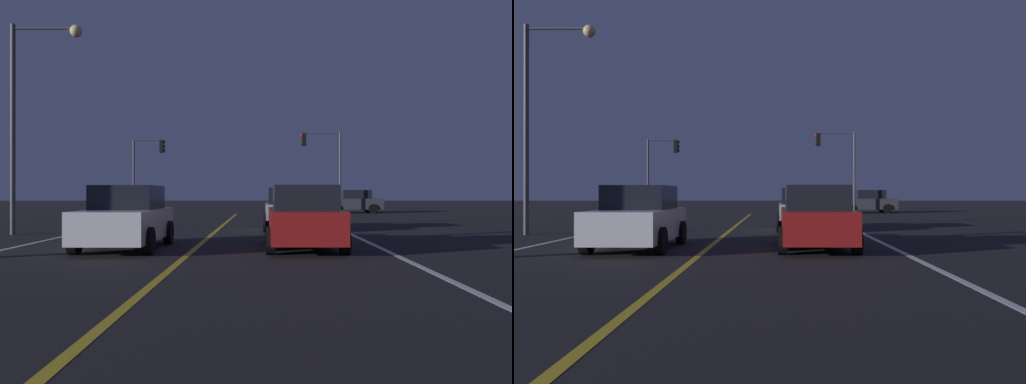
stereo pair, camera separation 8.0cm
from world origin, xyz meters
TOP-DOWN VIEW (x-y plane):
  - lane_edge_right at (5.02, 15.92)m, footprint 0.16×43.85m
  - lane_edge_left at (-5.02, 15.92)m, footprint 0.16×43.85m
  - lane_center_divider at (0.00, 15.92)m, footprint 0.16×43.85m
  - car_lead_same_lane at (2.90, 14.80)m, footprint 2.02×4.30m
  - car_ahead_far at (2.86, 22.24)m, footprint 2.02×4.30m
  - car_crossing_side at (8.63, 40.20)m, footprint 4.30×2.02m
  - car_oncoming at (-1.84, 14.84)m, footprint 2.02×4.30m
  - traffic_light_near_right at (6.07, 38.35)m, footprint 2.89×0.36m
  - traffic_light_near_left at (-6.30, 38.35)m, footprint 2.35×0.36m
  - street_lamp_left_mid at (-6.48, 19.46)m, footprint 2.58×0.44m

SIDE VIEW (x-z plane):
  - lane_edge_right at x=5.02m, z-range 0.00..0.01m
  - lane_edge_left at x=-5.02m, z-range 0.00..0.01m
  - lane_center_divider at x=0.00m, z-range 0.00..0.01m
  - car_lead_same_lane at x=2.90m, z-range -0.03..1.67m
  - car_ahead_far at x=2.86m, z-range -0.03..1.67m
  - car_crossing_side at x=8.63m, z-range -0.03..1.67m
  - car_oncoming at x=-1.84m, z-range -0.03..1.67m
  - traffic_light_near_left at x=-6.30m, z-range 1.26..6.57m
  - traffic_light_near_right at x=6.07m, z-range 1.37..7.16m
  - street_lamp_left_mid at x=-6.48m, z-range 1.08..8.61m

